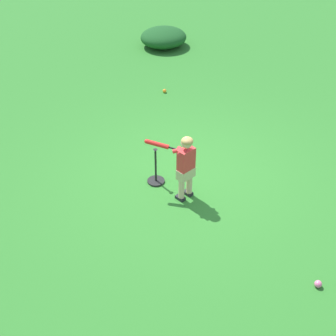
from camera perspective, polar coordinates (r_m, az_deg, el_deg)
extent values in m
plane|color=#2D7528|center=(7.42, 2.67, -0.71)|extent=(40.00, 40.00, 0.00)
cube|color=#232328|center=(6.87, 1.57, -3.80)|extent=(0.13, 0.17, 0.05)
cylinder|color=#DBB28E|center=(6.75, 1.72, -2.66)|extent=(0.09, 0.09, 0.34)
cube|color=#232328|center=(6.97, 2.56, -3.18)|extent=(0.13, 0.17, 0.05)
cylinder|color=#DBB28E|center=(6.85, 2.72, -2.05)|extent=(0.09, 0.09, 0.34)
cube|color=#C6B284|center=(6.65, 2.27, -0.65)|extent=(0.30, 0.22, 0.16)
cube|color=red|center=(6.50, 2.32, 1.13)|extent=(0.28, 0.22, 0.34)
sphere|color=#DBB28E|center=(6.35, 2.38, 3.25)|extent=(0.17, 0.17, 0.17)
ellipsoid|color=tan|center=(6.32, 2.45, 3.45)|extent=(0.22, 0.22, 0.11)
sphere|color=red|center=(6.53, 1.46, 2.28)|extent=(0.04, 0.04, 0.04)
cylinder|color=black|center=(6.54, 0.68, 2.49)|extent=(0.06, 0.14, 0.05)
cylinder|color=red|center=(6.58, -1.32, 3.02)|extent=(0.15, 0.35, 0.11)
sphere|color=red|center=(6.61, -2.73, 3.39)|extent=(0.07, 0.07, 0.07)
cylinder|color=red|center=(6.48, 1.47, 2.13)|extent=(0.30, 0.20, 0.14)
cylinder|color=red|center=(6.53, 1.89, 2.36)|extent=(0.19, 0.30, 0.14)
sphere|color=pink|center=(5.94, 18.51, -13.78)|extent=(0.09, 0.09, 0.09)
sphere|color=orange|center=(9.99, -0.44, 9.76)|extent=(0.08, 0.08, 0.08)
cylinder|color=black|center=(7.22, -1.54, -1.66)|extent=(0.28, 0.28, 0.03)
cylinder|color=black|center=(7.05, -1.57, 0.22)|extent=(0.03, 0.03, 0.55)
cone|color=black|center=(6.89, -1.61, 2.22)|extent=(0.07, 0.07, 0.04)
ellipsoid|color=#194C1E|center=(12.53, -0.58, 16.25)|extent=(1.27, 1.22, 0.50)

